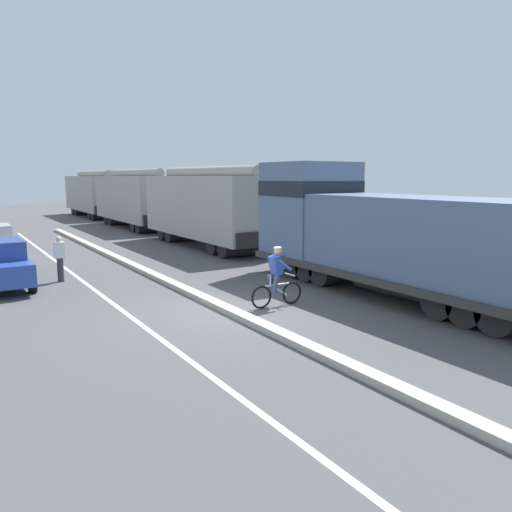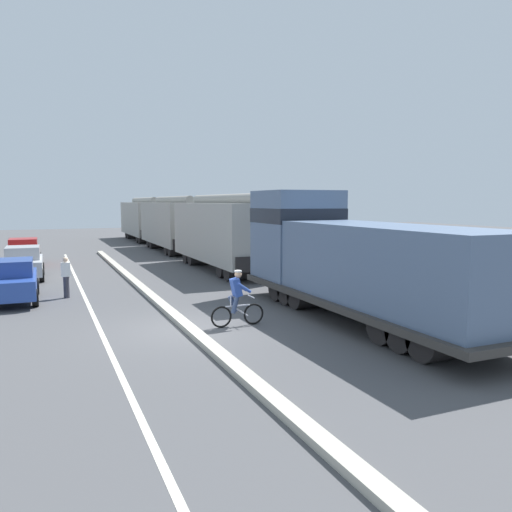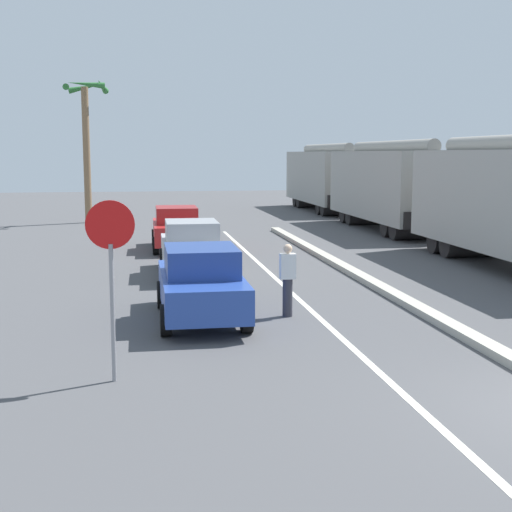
{
  "view_description": "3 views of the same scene",
  "coord_description": "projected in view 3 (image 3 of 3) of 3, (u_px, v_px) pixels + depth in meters",
  "views": [
    {
      "loc": [
        -6.35,
        -11.76,
        3.69
      ],
      "look_at": [
        1.31,
        0.52,
        1.37
      ],
      "focal_mm": 35.0,
      "sensor_mm": 36.0,
      "label": 1
    },
    {
      "loc": [
        -3.85,
        -14.17,
        3.78
      ],
      "look_at": [
        3.38,
        2.63,
        1.78
      ],
      "focal_mm": 35.0,
      "sensor_mm": 36.0,
      "label": 2
    },
    {
      "loc": [
        -6.26,
        -8.61,
        3.59
      ],
      "look_at": [
        -3.55,
        7.86,
        1.18
      ],
      "focal_mm": 50.0,
      "sensor_mm": 36.0,
      "label": 3
    }
  ],
  "objects": [
    {
      "name": "parked_car_silver",
      "position": [
        192.0,
        248.0,
        21.19
      ],
      "size": [
        1.86,
        4.21,
        1.62
      ],
      "color": "#B7BABF",
      "rests_on": "ground"
    },
    {
      "name": "palm_tree_near",
      "position": [
        86.0,
        124.0,
        36.51
      ],
      "size": [
        2.32,
        2.27,
        7.35
      ],
      "color": "#846647",
      "rests_on": "ground"
    },
    {
      "name": "lane_stripe",
      "position": [
        322.0,
        321.0,
        15.4
      ],
      "size": [
        0.14,
        36.0,
        0.01
      ],
      "primitive_type": "cube",
      "color": "silver",
      "rests_on": "ground"
    },
    {
      "name": "parked_car_blue",
      "position": [
        201.0,
        283.0,
        15.4
      ],
      "size": [
        1.85,
        4.21,
        1.62
      ],
      "color": "#28479E",
      "rests_on": "ground"
    },
    {
      "name": "stop_sign",
      "position": [
        111.0,
        255.0,
        11.06
      ],
      "size": [
        0.76,
        0.08,
        2.88
      ],
      "color": "gray",
      "rests_on": "ground"
    },
    {
      "name": "hopper_car_middle",
      "position": [
        390.0,
        186.0,
        33.3
      ],
      "size": [
        2.9,
        10.6,
        4.18
      ],
      "color": "#A09D96",
      "rests_on": "ground"
    },
    {
      "name": "parked_car_red",
      "position": [
        177.0,
        228.0,
        26.74
      ],
      "size": [
        1.86,
        4.21,
        1.62
      ],
      "color": "red",
      "rests_on": "ground"
    },
    {
      "name": "pedestrian_by_cars",
      "position": [
        288.0,
        279.0,
        15.72
      ],
      "size": [
        0.34,
        0.22,
        1.62
      ],
      "color": "#33333D",
      "rests_on": "ground"
    },
    {
      "name": "hopper_car_trailing",
      "position": [
        326.0,
        178.0,
        44.63
      ],
      "size": [
        2.9,
        10.6,
        4.18
      ],
      "color": "#A19F97",
      "rests_on": "ground"
    },
    {
      "name": "median_curb",
      "position": [
        428.0,
        313.0,
        15.78
      ],
      "size": [
        0.36,
        36.0,
        0.16
      ],
      "primitive_type": "cube",
      "color": "#B2AD9E",
      "rests_on": "ground"
    }
  ]
}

